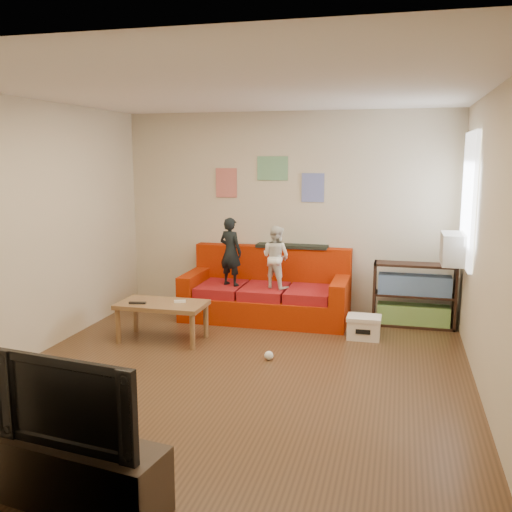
% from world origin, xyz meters
% --- Properties ---
extents(room_shell, '(4.52, 5.02, 2.72)m').
position_xyz_m(room_shell, '(0.00, 0.00, 1.35)').
color(room_shell, brown).
rests_on(room_shell, ground).
extents(sofa, '(2.14, 0.98, 0.94)m').
position_xyz_m(sofa, '(-0.17, 2.07, 0.32)').
color(sofa, '#A42403').
rests_on(sofa, ground).
extents(child_a, '(0.38, 0.31, 0.89)m').
position_xyz_m(child_a, '(-0.62, 1.90, 0.89)').
color(child_a, black).
rests_on(child_a, sofa).
extents(child_b, '(0.48, 0.44, 0.80)m').
position_xyz_m(child_b, '(-0.02, 1.90, 0.85)').
color(child_b, white).
rests_on(child_b, sofa).
extents(coffee_table, '(1.00, 0.55, 0.45)m').
position_xyz_m(coffee_table, '(-1.13, 0.84, 0.39)').
color(coffee_table, olive).
rests_on(coffee_table, ground).
extents(remote, '(0.20, 0.08, 0.02)m').
position_xyz_m(remote, '(-1.38, 0.72, 0.46)').
color(remote, black).
rests_on(remote, coffee_table).
extents(game_controller, '(0.14, 0.09, 0.03)m').
position_xyz_m(game_controller, '(-0.93, 0.89, 0.46)').
color(game_controller, white).
rests_on(game_controller, coffee_table).
extents(bookshelf, '(1.00, 0.30, 0.80)m').
position_xyz_m(bookshelf, '(1.70, 2.14, 0.36)').
color(bookshelf, black).
rests_on(bookshelf, ground).
extents(window, '(0.04, 1.08, 1.48)m').
position_xyz_m(window, '(2.22, 1.65, 1.64)').
color(window, white).
rests_on(window, room_shell).
extents(ac_unit, '(0.28, 0.55, 0.35)m').
position_xyz_m(ac_unit, '(2.10, 1.65, 1.08)').
color(ac_unit, '#B7B2A3').
rests_on(ac_unit, window).
extents(artwork_left, '(0.30, 0.01, 0.40)m').
position_xyz_m(artwork_left, '(-0.85, 2.48, 1.75)').
color(artwork_left, '#D87266').
rests_on(artwork_left, room_shell).
extents(artwork_center, '(0.42, 0.01, 0.32)m').
position_xyz_m(artwork_center, '(-0.20, 2.48, 1.95)').
color(artwork_center, '#72B27F').
rests_on(artwork_center, room_shell).
extents(artwork_right, '(0.30, 0.01, 0.38)m').
position_xyz_m(artwork_right, '(0.35, 2.48, 1.70)').
color(artwork_right, '#727FCC').
rests_on(artwork_right, room_shell).
extents(file_box, '(0.39, 0.30, 0.27)m').
position_xyz_m(file_box, '(1.13, 1.48, 0.14)').
color(file_box, white).
rests_on(file_box, ground).
extents(tv_stand, '(1.15, 0.53, 0.42)m').
position_xyz_m(tv_stand, '(-0.33, -2.25, 0.21)').
color(tv_stand, '#3B2E22').
rests_on(tv_stand, ground).
extents(television, '(0.98, 0.26, 0.56)m').
position_xyz_m(television, '(-0.33, -2.25, 0.70)').
color(television, black).
rests_on(television, tv_stand).
extents(tissue, '(0.11, 0.11, 0.09)m').
position_xyz_m(tissue, '(0.21, 0.50, 0.05)').
color(tissue, white).
rests_on(tissue, ground).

